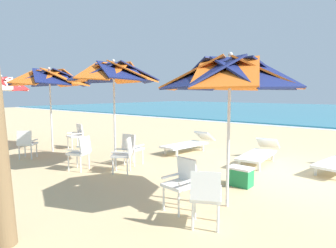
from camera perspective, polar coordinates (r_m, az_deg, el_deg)
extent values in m
plane|color=#D3B784|center=(7.24, 23.59, -9.92)|extent=(80.00, 80.00, 0.00)
cylinder|color=silver|center=(4.92, 12.01, -4.47)|extent=(0.05, 0.05, 2.09)
cube|color=orange|center=(4.83, 19.18, 9.65)|extent=(1.30, 1.24, 0.54)
cube|color=navy|center=(5.23, 17.17, 9.43)|extent=(1.24, 1.32, 0.54)
cube|color=orange|center=(5.41, 12.85, 9.43)|extent=(1.24, 1.30, 0.54)
cube|color=navy|center=(5.29, 8.30, 9.59)|extent=(1.32, 1.24, 0.54)
cube|color=orange|center=(4.93, 5.63, 9.89)|extent=(1.30, 1.24, 0.54)
cube|color=navy|center=(4.50, 6.72, 10.23)|extent=(1.24, 1.32, 0.54)
cube|color=orange|center=(4.28, 11.70, 10.35)|extent=(1.24, 1.30, 0.54)
cube|color=navy|center=(4.43, 17.18, 10.06)|extent=(1.32, 1.24, 0.54)
sphere|color=silver|center=(4.88, 12.43, 13.50)|extent=(0.08, 0.08, 0.08)
cube|color=white|center=(4.31, 7.67, -14.28)|extent=(0.60, 0.60, 0.05)
cube|color=white|center=(4.05, 7.56, -12.28)|extent=(0.41, 0.28, 0.40)
cube|color=white|center=(4.29, 4.95, -12.81)|extent=(0.23, 0.37, 0.03)
cube|color=white|center=(4.27, 10.44, -12.97)|extent=(0.23, 0.37, 0.03)
cylinder|color=white|center=(4.57, 5.45, -16.17)|extent=(0.04, 0.04, 0.41)
cylinder|color=white|center=(4.56, 10.05, -16.31)|extent=(0.04, 0.04, 0.41)
cylinder|color=white|center=(4.25, 4.99, -17.96)|extent=(0.04, 0.04, 0.41)
cylinder|color=white|center=(4.23, 9.99, -18.13)|extent=(0.04, 0.04, 0.41)
cube|color=white|center=(4.78, 2.18, -12.14)|extent=(0.49, 0.49, 0.05)
cube|color=white|center=(4.86, 3.87, -9.09)|extent=(0.43, 0.15, 0.40)
cube|color=white|center=(4.62, 3.98, -11.39)|extent=(0.09, 0.40, 0.03)
cube|color=white|center=(4.89, 0.49, -10.39)|extent=(0.09, 0.40, 0.03)
cylinder|color=white|center=(4.63, 2.18, -15.84)|extent=(0.04, 0.04, 0.41)
cylinder|color=white|center=(4.87, -0.87, -14.72)|extent=(0.04, 0.04, 0.41)
cylinder|color=white|center=(4.87, 5.19, -14.73)|extent=(0.04, 0.04, 0.41)
cylinder|color=white|center=(5.10, 2.15, -13.74)|extent=(0.04, 0.04, 0.41)
cylinder|color=silver|center=(7.39, -10.67, 0.05)|extent=(0.05, 0.05, 2.33)
cube|color=orange|center=(7.13, -6.89, 10.41)|extent=(1.30, 1.20, 0.52)
cube|color=navy|center=(7.55, -6.81, 10.17)|extent=(1.22, 1.27, 0.52)
cube|color=orange|center=(7.86, -8.97, 9.98)|extent=(1.20, 1.30, 0.52)
cube|color=navy|center=(7.90, -12.07, 9.90)|extent=(1.27, 1.22, 0.52)
cube|color=orange|center=(7.64, -14.59, 9.97)|extent=(1.30, 1.20, 0.52)
cube|color=navy|center=(7.22, -15.13, 10.18)|extent=(1.22, 1.27, 0.52)
cube|color=orange|center=(6.89, -13.05, 10.44)|extent=(1.20, 1.30, 0.52)
cube|color=navy|center=(6.85, -9.49, 10.54)|extent=(1.27, 1.22, 0.52)
sphere|color=silver|center=(7.39, -10.92, 12.36)|extent=(0.08, 0.08, 0.08)
cube|color=white|center=(7.55, -17.54, -5.59)|extent=(0.57, 0.57, 0.05)
cube|color=white|center=(7.40, -16.34, -4.02)|extent=(0.24, 0.42, 0.40)
cube|color=white|center=(7.37, -18.48, -5.03)|extent=(0.38, 0.18, 0.03)
cube|color=white|center=(7.69, -16.70, -4.52)|extent=(0.38, 0.18, 0.03)
cylinder|color=white|center=(7.57, -19.36, -7.43)|extent=(0.04, 0.04, 0.41)
cylinder|color=white|center=(7.84, -17.78, -6.90)|extent=(0.04, 0.04, 0.41)
cylinder|color=white|center=(7.36, -17.17, -7.73)|extent=(0.04, 0.04, 0.41)
cylinder|color=white|center=(7.64, -15.63, -7.17)|extent=(0.04, 0.04, 0.41)
cube|color=white|center=(7.80, -6.96, -4.97)|extent=(0.49, 0.49, 0.05)
cube|color=white|center=(7.61, -7.96, -3.54)|extent=(0.43, 0.14, 0.40)
cube|color=white|center=(7.91, -8.08, -4.02)|extent=(0.08, 0.40, 0.03)
cube|color=white|center=(7.66, -5.83, -4.33)|extent=(0.08, 0.40, 0.03)
cylinder|color=white|center=(8.09, -7.09, -6.25)|extent=(0.04, 0.04, 0.41)
cylinder|color=white|center=(7.88, -5.13, -6.57)|extent=(0.04, 0.04, 0.41)
cylinder|color=white|center=(7.84, -8.77, -6.69)|extent=(0.04, 0.04, 0.41)
cylinder|color=white|center=(7.61, -6.78, -7.05)|extent=(0.04, 0.04, 0.41)
cube|color=white|center=(7.06, -9.34, -6.19)|extent=(0.62, 0.62, 0.05)
cube|color=white|center=(6.98, -7.76, -4.42)|extent=(0.33, 0.39, 0.40)
cube|color=white|center=(6.85, -9.69, -5.64)|extent=(0.34, 0.27, 0.03)
cube|color=white|center=(7.23, -9.04, -5.00)|extent=(0.34, 0.27, 0.03)
cylinder|color=white|center=(6.99, -11.03, -8.32)|extent=(0.04, 0.04, 0.41)
cylinder|color=white|center=(7.32, -10.39, -7.64)|extent=(0.04, 0.04, 0.41)
cylinder|color=white|center=(6.92, -8.16, -8.41)|extent=(0.04, 0.04, 0.41)
cylinder|color=white|center=(7.25, -7.66, -7.72)|extent=(0.04, 0.04, 0.41)
cylinder|color=silver|center=(10.13, -22.42, 1.22)|extent=(0.05, 0.05, 2.30)
cube|color=orange|center=(9.73, -19.87, 8.83)|extent=(1.48, 1.36, 0.57)
cube|color=navy|center=(10.19, -19.20, 8.71)|extent=(1.38, 1.43, 0.57)
cube|color=orange|center=(10.60, -20.56, 8.55)|extent=(1.36, 1.48, 0.57)
cube|color=navy|center=(10.73, -23.04, 8.42)|extent=(1.43, 1.38, 0.57)
cube|color=orange|center=(10.52, -25.37, 8.37)|extent=(1.48, 1.36, 0.57)
cube|color=navy|center=(10.07, -26.29, 8.45)|extent=(1.38, 1.43, 0.57)
cube|color=orange|center=(9.64, -25.11, 8.64)|extent=(1.36, 1.48, 0.57)
cube|color=navy|center=(9.49, -22.37, 8.80)|extent=(1.43, 1.38, 0.57)
sphere|color=silver|center=(10.13, -22.80, 10.26)|extent=(0.08, 0.08, 0.08)
cube|color=white|center=(10.51, -18.26, -2.35)|extent=(0.51, 0.51, 0.05)
cube|color=white|center=(10.56, -17.31, -1.05)|extent=(0.43, 0.16, 0.40)
cube|color=white|center=(10.31, -17.85, -1.88)|extent=(0.10, 0.40, 0.03)
cube|color=white|center=(10.68, -18.70, -1.64)|extent=(0.10, 0.40, 0.03)
cylinder|color=white|center=(10.32, -18.74, -3.83)|extent=(0.04, 0.04, 0.41)
cylinder|color=white|center=(10.64, -19.47, -3.56)|extent=(0.04, 0.04, 0.41)
cylinder|color=white|center=(10.45, -16.96, -3.64)|extent=(0.04, 0.04, 0.41)
cylinder|color=white|center=(10.77, -17.72, -3.38)|extent=(0.04, 0.04, 0.41)
cube|color=white|center=(9.46, -26.36, -3.61)|extent=(0.62, 0.62, 0.05)
cube|color=white|center=(9.25, -26.95, -2.44)|extent=(0.38, 0.34, 0.40)
cube|color=white|center=(9.53, -27.48, -2.92)|extent=(0.29, 0.33, 0.03)
cube|color=white|center=(9.36, -25.28, -2.97)|extent=(0.29, 0.33, 0.03)
cylinder|color=white|center=(9.73, -26.79, -4.76)|extent=(0.04, 0.04, 0.41)
cylinder|color=white|center=(9.58, -24.89, -4.83)|extent=(0.04, 0.04, 0.41)
cylinder|color=white|center=(9.42, -27.72, -5.15)|extent=(0.04, 0.04, 0.41)
cylinder|color=white|center=(9.27, -25.77, -5.23)|extent=(0.04, 0.04, 0.41)
cylinder|color=silver|center=(13.29, -30.16, 1.56)|extent=(0.05, 0.05, 2.13)
cube|color=red|center=(12.89, -28.90, 7.08)|extent=(1.14, 1.12, 0.57)
cube|color=white|center=(13.25, -28.22, 7.07)|extent=(1.10, 1.18, 0.57)
cube|color=red|center=(13.62, -28.85, 6.99)|extent=(1.12, 1.14, 0.57)
cube|color=white|center=(13.77, -30.37, 6.89)|extent=(1.18, 1.10, 0.57)
cube|color=white|center=(12.75, -30.55, 7.01)|extent=(1.18, 1.10, 0.57)
sphere|color=silver|center=(13.27, -30.53, 8.34)|extent=(0.08, 0.08, 0.08)
cylinder|color=white|center=(12.53, -30.35, -2.63)|extent=(0.04, 0.04, 0.41)
cube|color=white|center=(7.67, 27.54, -8.36)|extent=(0.06, 0.06, 0.22)
cube|color=white|center=(8.84, 30.70, -6.67)|extent=(0.06, 0.06, 0.22)
cube|color=white|center=(8.20, 17.41, -6.02)|extent=(0.77, 1.75, 0.06)
cube|color=white|center=(9.16, 19.45, -3.63)|extent=(0.64, 0.53, 0.36)
cube|color=white|center=(7.56, 17.77, -8.14)|extent=(0.06, 0.06, 0.22)
cube|color=white|center=(7.72, 14.11, -7.74)|extent=(0.06, 0.06, 0.22)
cube|color=white|center=(8.76, 20.26, -6.28)|extent=(0.06, 0.06, 0.22)
cube|color=white|center=(8.90, 17.05, -5.98)|extent=(0.06, 0.06, 0.22)
cube|color=white|center=(9.37, 3.34, -4.23)|extent=(0.82, 1.76, 0.06)
cube|color=white|center=(10.14, 7.37, -2.40)|extent=(0.66, 0.54, 0.36)
cube|color=white|center=(8.77, 1.76, -5.88)|extent=(0.06, 0.06, 0.22)
cube|color=white|center=(9.13, -0.57, -5.40)|extent=(0.06, 0.06, 0.22)
cube|color=white|center=(9.71, 7.00, -4.74)|extent=(0.06, 0.06, 0.22)
cube|color=white|center=(10.04, 4.71, -4.36)|extent=(0.06, 0.06, 0.22)
cube|color=#238C4C|center=(6.27, 14.31, -10.34)|extent=(0.48, 0.32, 0.36)
cube|color=white|center=(6.22, 14.36, -8.57)|extent=(0.50, 0.34, 0.04)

